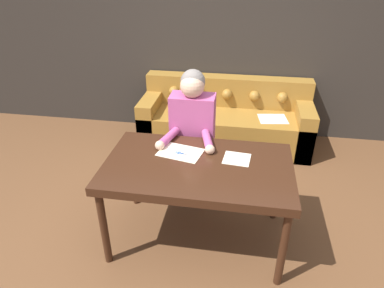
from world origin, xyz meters
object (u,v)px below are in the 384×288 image
Objects in this scene: couch at (225,121)px; scissors at (182,154)px; person at (192,137)px; dining_table at (198,172)px.

scissors is at bearing -98.75° from couch.
person is 6.83× the size of scissors.
couch is 1.59× the size of person.
couch reaches higher than dining_table.
dining_table is 0.59m from person.
couch is at bearing 81.25° from scissors.
couch is 1.73m from scissors.
dining_table is 0.21m from scissors.
person is 0.45m from scissors.
person is at bearing 87.71° from scissors.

